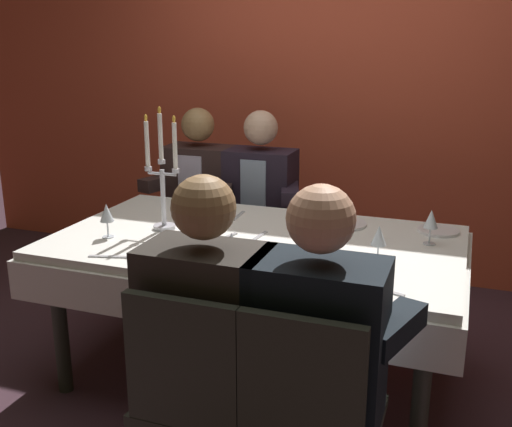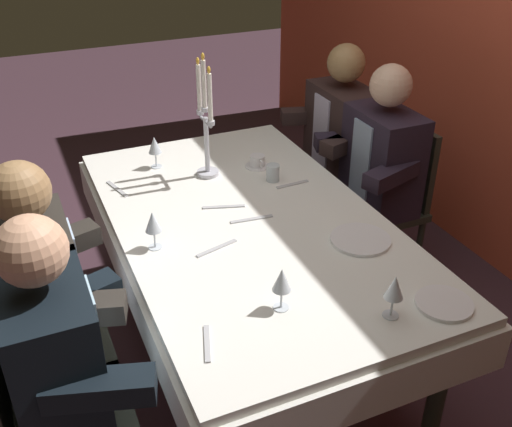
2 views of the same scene
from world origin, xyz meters
name	(u,v)px [view 1 (image 1 of 2)]	position (x,y,z in m)	size (l,w,h in m)	color
ground_plane	(256,376)	(0.00, 0.00, 0.00)	(12.00, 12.00, 0.00)	#402932
back_wall	(337,84)	(0.00, 1.66, 1.35)	(6.00, 0.12, 2.70)	#CD4D32
dining_table	(256,262)	(0.00, 0.00, 0.62)	(1.94, 1.14, 0.74)	white
candelabra	(162,180)	(-0.48, -0.02, 0.99)	(0.19, 0.11, 0.60)	silver
dinner_plate_0	(342,224)	(0.34, 0.35, 0.75)	(0.25, 0.25, 0.01)	white
dinner_plate_1	(438,231)	(0.81, 0.39, 0.75)	(0.20, 0.20, 0.01)	white
wine_glass_0	(232,244)	(0.05, -0.43, 0.85)	(0.07, 0.07, 0.16)	silver
wine_glass_1	(107,214)	(-0.67, -0.22, 0.85)	(0.07, 0.07, 0.16)	silver
wine_glass_2	(431,220)	(0.78, 0.19, 0.85)	(0.07, 0.07, 0.16)	silver
wine_glass_3	(379,236)	(0.59, -0.13, 0.86)	(0.07, 0.07, 0.16)	silver
water_tumbler_0	(220,211)	(-0.29, 0.25, 0.78)	(0.06, 0.06, 0.08)	silver
coffee_cup_0	(190,210)	(-0.46, 0.25, 0.77)	(0.13, 0.12, 0.06)	white
knife_0	(258,237)	(0.01, 0.01, 0.74)	(0.19, 0.02, 0.01)	#B7B7BC
knife_1	(110,257)	(-0.50, -0.46, 0.74)	(0.19, 0.02, 0.01)	#B7B7BC
knife_2	(274,256)	(0.16, -0.21, 0.74)	(0.19, 0.02, 0.01)	#B7B7BC
fork_3	(239,216)	(-0.21, 0.32, 0.74)	(0.17, 0.02, 0.01)	#B7B7BC
spoon_4	(383,290)	(0.66, -0.43, 0.74)	(0.17, 0.02, 0.01)	#B7B7BC
knife_5	(223,238)	(-0.14, -0.06, 0.74)	(0.19, 0.02, 0.01)	#B7B7BC
seated_diner_0	(200,186)	(-0.71, 0.89, 0.74)	(0.63, 0.48, 1.24)	#292B23
seated_diner_1	(261,192)	(-0.29, 0.89, 0.74)	(0.63, 0.48, 1.24)	#292B23
seated_diner_2	(206,323)	(0.14, -0.89, 0.74)	(0.63, 0.48, 1.24)	#292B23
seated_diner_3	(317,342)	(0.52, -0.89, 0.74)	(0.63, 0.48, 1.24)	#292B23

